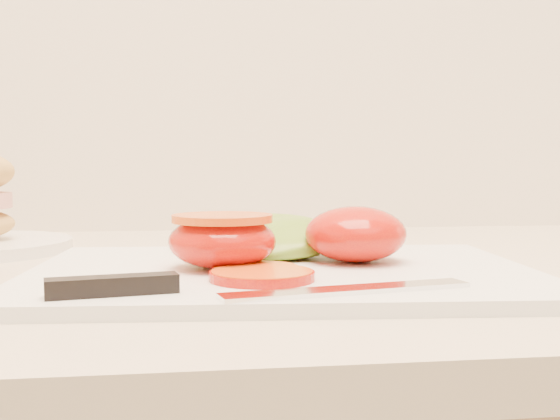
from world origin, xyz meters
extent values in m
cube|color=silver|center=(-0.55, 1.59, 0.94)|extent=(0.42, 0.31, 0.01)
ellipsoid|color=red|center=(-0.48, 1.61, 0.96)|extent=(0.09, 0.09, 0.05)
ellipsoid|color=red|center=(-0.59, 1.59, 0.96)|extent=(0.09, 0.09, 0.04)
cylinder|color=#B4350E|center=(-0.59, 1.59, 0.98)|extent=(0.08, 0.08, 0.01)
cylinder|color=orange|center=(-0.57, 1.53, 0.94)|extent=(0.07, 0.07, 0.01)
cylinder|color=orange|center=(-0.57, 1.55, 0.94)|extent=(0.06, 0.06, 0.01)
ellipsoid|color=#699C29|center=(-0.56, 1.67, 0.96)|extent=(0.20, 0.18, 0.03)
cube|color=silver|center=(-0.52, 1.47, 0.94)|extent=(0.17, 0.05, 0.00)
cube|color=black|center=(-0.67, 1.49, 0.95)|extent=(0.08, 0.03, 0.01)
camera|label=1|loc=(-0.63, 1.04, 1.02)|focal=45.00mm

